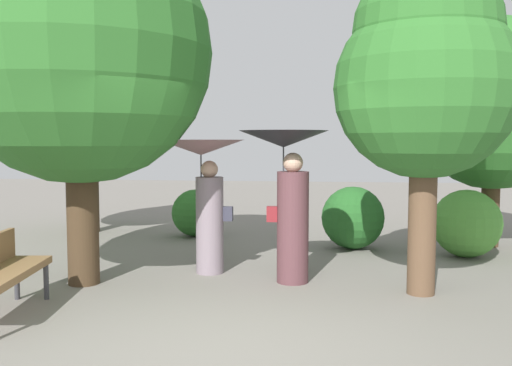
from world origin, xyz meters
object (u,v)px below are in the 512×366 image
tree_mid_left (78,30)px  tree_near_right (426,71)px  person_right (288,180)px  tree_near_left (90,113)px  person_left (205,178)px  tree_mid_right (494,102)px

tree_mid_left → tree_near_right: bearing=0.7°
person_right → tree_near_left: 5.56m
tree_near_right → tree_near_left: bearing=146.6°
person_left → person_right: bearing=-114.2°
person_left → tree_near_left: bearing=37.4°
tree_near_right → tree_mid_right: 3.67m
tree_mid_right → tree_near_right: bearing=-118.0°
tree_near_left → tree_mid_right: bearing=-4.6°
person_right → tree_mid_right: 4.57m
tree_near_left → tree_mid_right: 7.58m
tree_near_right → person_right: bearing=167.6°
tree_mid_right → tree_near_left: bearing=175.4°
person_right → tree_near_right: bearing=-109.1°
tree_near_left → tree_near_right: 7.00m
person_right → tree_mid_left: tree_mid_left is taller
person_left → tree_mid_left: 2.50m
person_left → person_right: person_right is taller
tree_near_right → tree_mid_right: (1.72, 3.24, -0.16)m
person_left → tree_near_right: (2.81, -0.73, 1.34)m
tree_mid_left → tree_near_left: bearing=112.3°
person_left → tree_near_right: bearing=-111.3°
tree_near_left → tree_mid_right: tree_mid_right is taller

